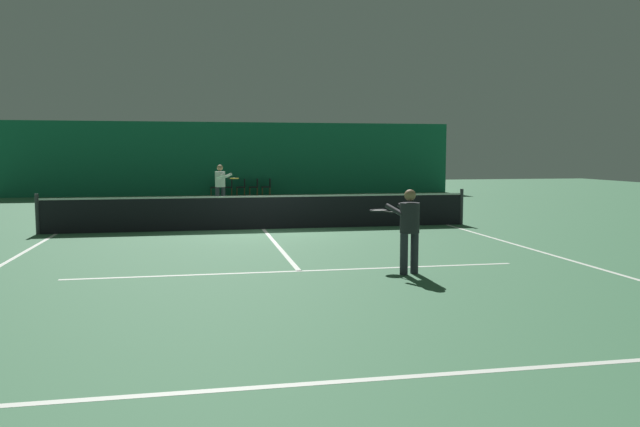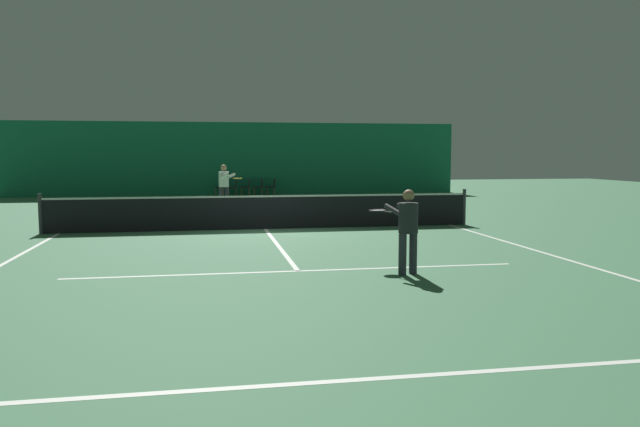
{
  "view_description": "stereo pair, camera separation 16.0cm",
  "coord_description": "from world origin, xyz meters",
  "px_view_note": "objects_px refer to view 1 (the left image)",
  "views": [
    {
      "loc": [
        -1.76,
        -17.42,
        2.14
      ],
      "look_at": [
        0.75,
        -4.54,
        0.86
      ],
      "focal_mm": 35.0,
      "sensor_mm": 36.0,
      "label": 1
    },
    {
      "loc": [
        -1.61,
        -17.45,
        2.14
      ],
      "look_at": [
        0.75,
        -4.54,
        0.86
      ],
      "focal_mm": 35.0,
      "sensor_mm": 36.0,
      "label": 2
    }
  ],
  "objects_px": {
    "courtside_chair_0": "(216,186)",
    "courtside_chair_1": "(229,186)",
    "courtside_chair_2": "(242,186)",
    "player_near": "(408,225)",
    "tennis_net": "(263,211)",
    "player_far": "(221,183)",
    "courtside_chair_3": "(255,186)",
    "courtside_chair_4": "(268,186)"
  },
  "relations": [
    {
      "from": "tennis_net",
      "to": "courtside_chair_2",
      "type": "distance_m",
      "value": 14.23
    },
    {
      "from": "tennis_net",
      "to": "player_far",
      "type": "relative_size",
      "value": 7.1
    },
    {
      "from": "tennis_net",
      "to": "player_near",
      "type": "bearing_deg",
      "value": -75.18
    },
    {
      "from": "player_near",
      "to": "courtside_chair_4",
      "type": "distance_m",
      "value": 21.22
    },
    {
      "from": "courtside_chair_1",
      "to": "courtside_chair_2",
      "type": "bearing_deg",
      "value": 90.0
    },
    {
      "from": "courtside_chair_1",
      "to": "courtside_chair_3",
      "type": "height_order",
      "value": "same"
    },
    {
      "from": "player_far",
      "to": "courtside_chair_3",
      "type": "xyz_separation_m",
      "value": [
        1.96,
        7.31,
        -0.5
      ]
    },
    {
      "from": "player_near",
      "to": "courtside_chair_2",
      "type": "distance_m",
      "value": 21.27
    },
    {
      "from": "tennis_net",
      "to": "courtside_chair_3",
      "type": "xyz_separation_m",
      "value": [
        1.04,
        14.22,
        -0.03
      ]
    },
    {
      "from": "player_near",
      "to": "player_far",
      "type": "bearing_deg",
      "value": -8.01
    },
    {
      "from": "courtside_chair_2",
      "to": "courtside_chair_4",
      "type": "relative_size",
      "value": 1.0
    },
    {
      "from": "player_near",
      "to": "courtside_chair_0",
      "type": "relative_size",
      "value": 1.79
    },
    {
      "from": "player_near",
      "to": "courtside_chair_4",
      "type": "xyz_separation_m",
      "value": [
        -0.17,
        21.22,
        -0.39
      ]
    },
    {
      "from": "courtside_chair_2",
      "to": "player_far",
      "type": "bearing_deg",
      "value": -10.24
    },
    {
      "from": "tennis_net",
      "to": "player_far",
      "type": "bearing_deg",
      "value": 97.65
    },
    {
      "from": "courtside_chair_1",
      "to": "courtside_chair_3",
      "type": "relative_size",
      "value": 1.0
    },
    {
      "from": "player_near",
      "to": "courtside_chair_3",
      "type": "bearing_deg",
      "value": -17.12
    },
    {
      "from": "player_far",
      "to": "courtside_chair_3",
      "type": "bearing_deg",
      "value": 134.99
    },
    {
      "from": "tennis_net",
      "to": "player_near",
      "type": "distance_m",
      "value": 7.25
    },
    {
      "from": "courtside_chair_2",
      "to": "courtside_chair_3",
      "type": "height_order",
      "value": "same"
    },
    {
      "from": "player_near",
      "to": "player_far",
      "type": "distance_m",
      "value": 14.18
    },
    {
      "from": "courtside_chair_0",
      "to": "courtside_chair_1",
      "type": "distance_m",
      "value": 0.64
    },
    {
      "from": "courtside_chair_1",
      "to": "courtside_chair_3",
      "type": "distance_m",
      "value": 1.29
    },
    {
      "from": "courtside_chair_2",
      "to": "courtside_chair_0",
      "type": "bearing_deg",
      "value": -90.0
    },
    {
      "from": "player_far",
      "to": "courtside_chair_2",
      "type": "height_order",
      "value": "player_far"
    },
    {
      "from": "player_far",
      "to": "courtside_chair_0",
      "type": "relative_size",
      "value": 2.01
    },
    {
      "from": "courtside_chair_0",
      "to": "tennis_net",
      "type": "bearing_deg",
      "value": 3.6
    },
    {
      "from": "tennis_net",
      "to": "courtside_chair_1",
      "type": "distance_m",
      "value": 14.22
    },
    {
      "from": "player_near",
      "to": "courtside_chair_1",
      "type": "distance_m",
      "value": 21.32
    },
    {
      "from": "player_far",
      "to": "courtside_chair_3",
      "type": "height_order",
      "value": "player_far"
    },
    {
      "from": "courtside_chair_3",
      "to": "courtside_chair_4",
      "type": "relative_size",
      "value": 1.0
    },
    {
      "from": "courtside_chair_3",
      "to": "courtside_chair_4",
      "type": "distance_m",
      "value": 0.64
    },
    {
      "from": "tennis_net",
      "to": "player_far",
      "type": "height_order",
      "value": "player_far"
    },
    {
      "from": "courtside_chair_1",
      "to": "courtside_chair_3",
      "type": "bearing_deg",
      "value": 90.0
    },
    {
      "from": "courtside_chair_2",
      "to": "courtside_chair_4",
      "type": "bearing_deg",
      "value": 90.0
    },
    {
      "from": "player_far",
      "to": "player_near",
      "type": "bearing_deg",
      "value": -18.67
    },
    {
      "from": "courtside_chair_2",
      "to": "player_near",
      "type": "bearing_deg",
      "value": 3.93
    },
    {
      "from": "player_far",
      "to": "courtside_chair_1",
      "type": "height_order",
      "value": "player_far"
    },
    {
      "from": "tennis_net",
      "to": "player_near",
      "type": "relative_size",
      "value": 7.99
    },
    {
      "from": "player_near",
      "to": "courtside_chair_2",
      "type": "bearing_deg",
      "value": -15.38
    },
    {
      "from": "player_near",
      "to": "courtside_chair_4",
      "type": "height_order",
      "value": "player_near"
    },
    {
      "from": "courtside_chair_3",
      "to": "courtside_chair_4",
      "type": "bearing_deg",
      "value": 90.0
    }
  ]
}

